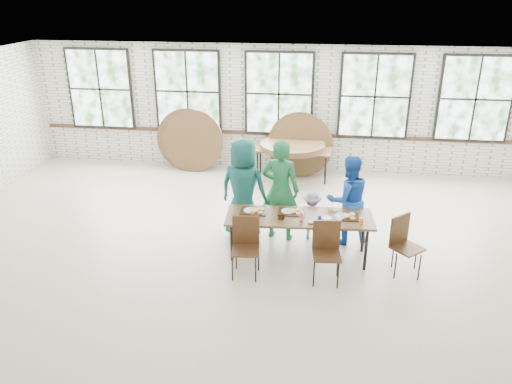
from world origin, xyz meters
TOP-DOWN VIEW (x-y plane):
  - room at (0.00, 4.44)m, footprint 12.00×12.00m
  - dining_table at (0.74, 0.21)m, footprint 2.44×0.94m
  - chair_near_left at (-0.05, -0.42)m, footprint 0.46×0.45m
  - chair_near_right at (1.20, -0.42)m, footprint 0.46×0.45m
  - chair_spare at (2.39, -0.05)m, footprint 0.58×0.58m
  - adult_teal at (-0.28, 0.86)m, footprint 1.01×0.78m
  - adult_green at (0.37, 0.86)m, footprint 0.74×0.55m
  - toddler at (0.93, 0.86)m, footprint 0.59×0.35m
  - adult_blue at (1.54, 0.86)m, footprint 0.92×0.81m
  - storage_table at (0.39, 3.83)m, footprint 1.86×0.91m
  - tabletop_clutter at (0.87, 0.18)m, footprint 2.00×0.58m
  - round_tops_stacked at (0.39, 3.83)m, footprint 1.50×1.50m
  - round_tops_leaning at (-0.80, 4.17)m, footprint 4.29×0.43m

SIDE VIEW (x-z plane):
  - toddler at x=0.93m, z-range 0.00..0.91m
  - chair_near_left at x=-0.05m, z-range 0.08..1.03m
  - chair_near_right at x=1.20m, z-range 0.08..1.03m
  - chair_spare at x=2.39m, z-range 0.08..1.03m
  - storage_table at x=0.39m, z-range 0.32..1.06m
  - dining_table at x=0.74m, z-range 0.32..1.06m
  - round_tops_leaning at x=-0.80m, z-range -0.01..1.48m
  - tabletop_clutter at x=0.87m, z-range 0.71..0.82m
  - adult_blue at x=1.54m, z-range 0.00..1.60m
  - round_tops_stacked at x=0.39m, z-range 0.74..0.87m
  - adult_teal at x=-0.28m, z-range 0.00..1.82m
  - adult_green at x=0.37m, z-range 0.00..1.84m
  - room at x=0.00m, z-range -4.17..7.83m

